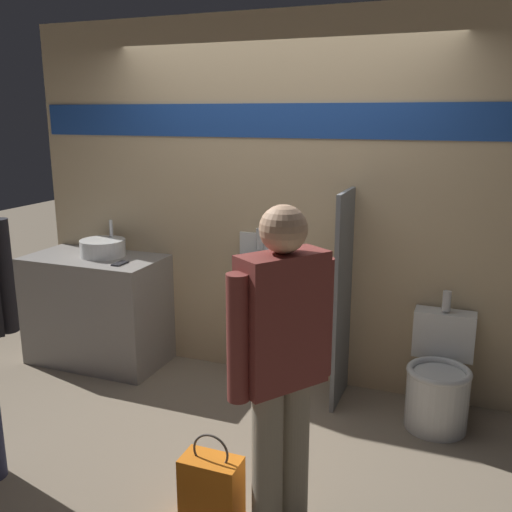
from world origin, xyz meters
TOP-DOWN VIEW (x-y plane):
  - ground_plane at (0.00, 0.00)m, footprint 16.00×16.00m
  - display_wall at (0.00, 0.60)m, footprint 4.07×0.07m
  - sink_counter at (-1.43, 0.27)m, footprint 1.10×0.59m
  - sink_basin at (-1.38, 0.33)m, footprint 0.36×0.36m
  - cell_phone at (-1.10, 0.15)m, footprint 0.07×0.14m
  - divider_near_counter at (0.57, 0.34)m, footprint 0.03×0.45m
  - urinal_near_counter at (-0.11, 0.44)m, footprint 0.37×0.27m
  - toilet at (1.25, 0.26)m, footprint 0.41×0.57m
  - person_with_lanyard at (0.62, -1.09)m, footprint 0.38×0.48m
  - shopping_bag at (0.27, -1.15)m, footprint 0.30×0.17m

SIDE VIEW (x-z plane):
  - ground_plane at x=0.00m, z-range 0.00..0.00m
  - shopping_bag at x=0.27m, z-range -0.06..0.43m
  - toilet at x=1.25m, z-range -0.13..0.72m
  - sink_counter at x=-1.43m, z-range 0.00..0.89m
  - divider_near_counter at x=0.57m, z-range 0.00..1.51m
  - urinal_near_counter at x=-0.11m, z-range 0.19..1.36m
  - cell_phone at x=-1.10m, z-range 0.89..0.90m
  - person_with_lanyard at x=0.62m, z-range 0.08..1.71m
  - sink_basin at x=-1.38m, z-range 0.82..1.09m
  - display_wall at x=0.00m, z-range 0.01..2.71m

